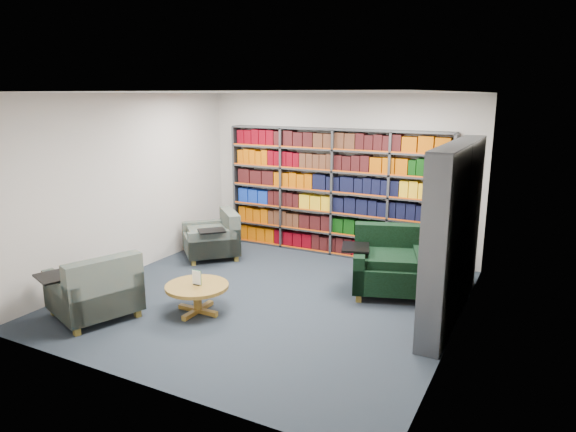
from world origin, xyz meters
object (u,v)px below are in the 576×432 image
at_px(chair_teal_left, 216,239).
at_px(chair_teal_front, 96,293).
at_px(coffee_table, 197,291).
at_px(chair_green_right, 388,266).

bearing_deg(chair_teal_left, chair_teal_front, -86.80).
bearing_deg(coffee_table, chair_green_right, 44.75).
bearing_deg(chair_teal_left, coffee_table, -60.44).
height_order(chair_green_right, coffee_table, chair_green_right).
bearing_deg(chair_teal_front, coffee_table, 35.02).
xyz_separation_m(chair_teal_left, coffee_table, (1.18, -2.08, -0.02)).
bearing_deg(chair_green_right, chair_teal_front, -138.28).
height_order(chair_teal_front, coffee_table, chair_teal_front).
bearing_deg(chair_teal_front, chair_teal_left, 93.20).
distance_m(chair_teal_left, coffee_table, 2.39).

